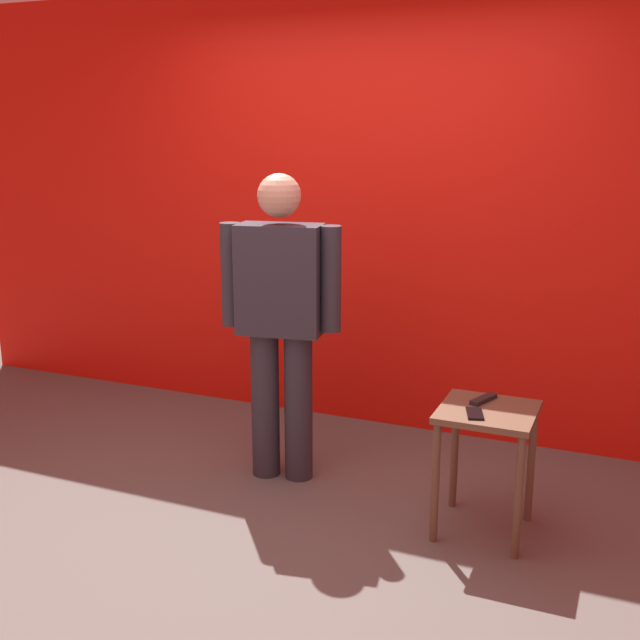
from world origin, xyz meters
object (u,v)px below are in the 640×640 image
object	(u,v)px
standing_person	(281,313)
side_table	(487,434)
cell_phone	(475,414)
tv_remote	(483,399)

from	to	relation	value
standing_person	side_table	world-z (taller)	standing_person
standing_person	side_table	bearing A→B (deg)	-8.91
cell_phone	standing_person	bearing A→B (deg)	148.78
tv_remote	standing_person	bearing A→B (deg)	-163.52
standing_person	tv_remote	bearing A→B (deg)	-4.44
cell_phone	tv_remote	size ratio (longest dim) A/B	0.85
tv_remote	cell_phone	bearing A→B (deg)	-69.21
standing_person	cell_phone	distance (m)	1.15
side_table	tv_remote	world-z (taller)	tv_remote
tv_remote	side_table	bearing A→B (deg)	-45.68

